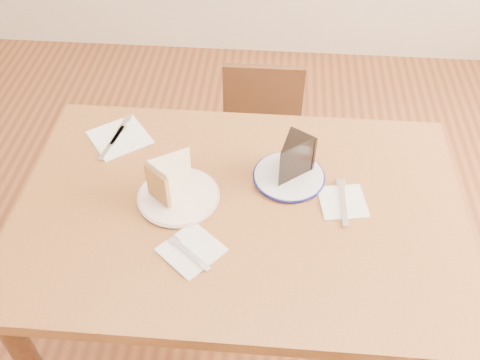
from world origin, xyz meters
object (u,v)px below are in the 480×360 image
(plate_navy, at_px, (289,176))
(carrot_cake, at_px, (175,175))
(chair_far, at_px, (260,153))
(plate_cream, at_px, (179,196))
(chocolate_cake, at_px, (290,161))
(table, at_px, (240,229))

(plate_navy, relative_size, carrot_cake, 1.74)
(chair_far, distance_m, plate_navy, 0.60)
(chair_far, bearing_deg, plate_cream, 70.68)
(chair_far, relative_size, chocolate_cake, 6.48)
(plate_cream, distance_m, carrot_cake, 0.06)
(table, height_order, plate_cream, plate_cream)
(table, bearing_deg, plate_cream, 174.94)
(table, xyz_separation_m, chair_far, (0.03, 0.60, -0.25))
(table, distance_m, plate_cream, 0.20)
(table, distance_m, chocolate_cake, 0.24)
(plate_cream, distance_m, plate_navy, 0.31)
(table, distance_m, plate_navy, 0.20)
(carrot_cake, xyz_separation_m, chocolate_cake, (0.30, 0.08, 0.00))
(table, height_order, chocolate_cake, chocolate_cake)
(chocolate_cake, bearing_deg, chair_far, -46.42)
(plate_cream, xyz_separation_m, carrot_cake, (-0.01, 0.02, 0.06))
(table, xyz_separation_m, carrot_cake, (-0.18, 0.04, 0.16))
(table, bearing_deg, plate_navy, 42.33)
(chair_far, distance_m, chocolate_cake, 0.64)
(plate_navy, bearing_deg, carrot_cake, -165.78)
(chair_far, distance_m, carrot_cake, 0.72)
(chair_far, distance_m, plate_cream, 0.71)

